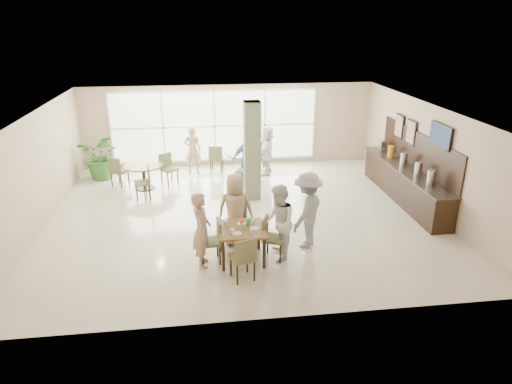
{
  "coord_description": "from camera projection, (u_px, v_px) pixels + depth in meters",
  "views": [
    {
      "loc": [
        -1.08,
        -11.05,
        4.93
      ],
      "look_at": [
        0.2,
        -1.2,
        1.1
      ],
      "focal_mm": 32.0,
      "sensor_mm": 36.0,
      "label": 1
    }
  ],
  "objects": [
    {
      "name": "chairs_main_table",
      "position": [
        241.0,
        240.0,
        9.73
      ],
      "size": [
        1.91,
        2.06,
        0.95
      ],
      "color": "brown",
      "rests_on": "ground"
    },
    {
      "name": "chairs_table_right",
      "position": [
        240.0,
        162.0,
        14.97
      ],
      "size": [
        2.04,
        2.04,
        0.95
      ],
      "color": "brown",
      "rests_on": "ground"
    },
    {
      "name": "teen_right",
      "position": [
        278.0,
        223.0,
        9.66
      ],
      "size": [
        0.69,
        0.86,
        1.68
      ],
      "primitive_type": "imported",
      "rotation": [
        0.0,
        0.0,
        -1.64
      ],
      "color": "white",
      "rests_on": "ground"
    },
    {
      "name": "round_table_left",
      "position": [
        143.0,
        170.0,
        13.8
      ],
      "size": [
        1.18,
        1.18,
        0.75
      ],
      "color": "brown",
      "rests_on": "ground"
    },
    {
      "name": "main_table",
      "position": [
        242.0,
        232.0,
        9.67
      ],
      "size": [
        1.0,
        1.0,
        0.75
      ],
      "color": "brown",
      "rests_on": "ground"
    },
    {
      "name": "ground",
      "position": [
        243.0,
        215.0,
        12.13
      ],
      "size": [
        10.0,
        10.0,
        0.0
      ],
      "primitive_type": "plane",
      "color": "beige",
      "rests_on": "ground"
    },
    {
      "name": "adult_a",
      "position": [
        247.0,
        159.0,
        13.97
      ],
      "size": [
        1.09,
        0.78,
        1.68
      ],
      "primitive_type": "imported",
      "rotation": [
        0.0,
        0.0,
        0.24
      ],
      "color": "#4692D4",
      "rests_on": "ground"
    },
    {
      "name": "adult_b",
      "position": [
        267.0,
        150.0,
        15.02
      ],
      "size": [
        1.08,
        1.63,
        1.62
      ],
      "primitive_type": "imported",
      "rotation": [
        0.0,
        0.0,
        -1.89
      ],
      "color": "white",
      "rests_on": "ground"
    },
    {
      "name": "tabletop_clutter",
      "position": [
        242.0,
        226.0,
        9.6
      ],
      "size": [
        0.74,
        0.69,
        0.21
      ],
      "color": "white",
      "rests_on": "main_table"
    },
    {
      "name": "chairs_table_left",
      "position": [
        144.0,
        174.0,
        13.79
      ],
      "size": [
        2.14,
        1.74,
        0.95
      ],
      "color": "brown",
      "rests_on": "ground"
    },
    {
      "name": "potted_plant",
      "position": [
        102.0,
        156.0,
        14.61
      ],
      "size": [
        1.69,
        1.69,
        1.52
      ],
      "primitive_type": "imported",
      "rotation": [
        0.0,
        0.0,
        -0.28
      ],
      "color": "#316B2A",
      "rests_on": "ground"
    },
    {
      "name": "window_bank",
      "position": [
        215.0,
        126.0,
        15.69
      ],
      "size": [
        7.0,
        0.04,
        7.0
      ],
      "color": "silver",
      "rests_on": "ground"
    },
    {
      "name": "wall_tv",
      "position": [
        441.0,
        136.0,
        11.39
      ],
      "size": [
        0.06,
        1.0,
        0.58
      ],
      "color": "black",
      "rests_on": "ground"
    },
    {
      "name": "round_table_right",
      "position": [
        243.0,
        159.0,
        14.93
      ],
      "size": [
        1.02,
        1.02,
        0.75
      ],
      "color": "brown",
      "rests_on": "ground"
    },
    {
      "name": "adult_standing",
      "position": [
        193.0,
        150.0,
        15.1
      ],
      "size": [
        0.65,
        0.49,
        1.59
      ],
      "primitive_type": "imported",
      "rotation": [
        0.0,
        0.0,
        2.93
      ],
      "color": "tan",
      "rests_on": "ground"
    },
    {
      "name": "framed_art_b",
      "position": [
        399.0,
        126.0,
        13.72
      ],
      "size": [
        0.05,
        0.55,
        0.7
      ],
      "color": "black",
      "rests_on": "ground"
    },
    {
      "name": "buffet_counter",
      "position": [
        405.0,
        181.0,
        12.96
      ],
      "size": [
        0.64,
        4.7,
        1.95
      ],
      "color": "black",
      "rests_on": "ground"
    },
    {
      "name": "teen_left",
      "position": [
        202.0,
        230.0,
        9.4
      ],
      "size": [
        0.4,
        0.6,
        1.64
      ],
      "primitive_type": "imported",
      "rotation": [
        0.0,
        0.0,
        1.59
      ],
      "color": "tan",
      "rests_on": "ground"
    },
    {
      "name": "teen_far",
      "position": [
        236.0,
        210.0,
        10.3
      ],
      "size": [
        0.93,
        0.66,
        1.7
      ],
      "primitive_type": "imported",
      "rotation": [
        0.0,
        0.0,
        2.86
      ],
      "color": "tan",
      "rests_on": "ground"
    },
    {
      "name": "column",
      "position": [
        252.0,
        151.0,
        12.78
      ],
      "size": [
        0.45,
        0.45,
        2.8
      ],
      "primitive_type": "cube",
      "color": "#6B724F",
      "rests_on": "ground"
    },
    {
      "name": "framed_art_a",
      "position": [
        411.0,
        132.0,
        12.98
      ],
      "size": [
        0.05,
        0.55,
        0.7
      ],
      "color": "black",
      "rests_on": "ground"
    },
    {
      "name": "teen_standing",
      "position": [
        307.0,
        210.0,
        10.2
      ],
      "size": [
        1.21,
        1.3,
        1.76
      ],
      "primitive_type": "imported",
      "rotation": [
        0.0,
        0.0,
        -2.22
      ],
      "color": "#939496",
      "rests_on": "ground"
    },
    {
      "name": "room_shell",
      "position": [
        242.0,
        153.0,
        11.52
      ],
      "size": [
        10.0,
        10.0,
        10.0
      ],
      "color": "white",
      "rests_on": "ground"
    }
  ]
}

